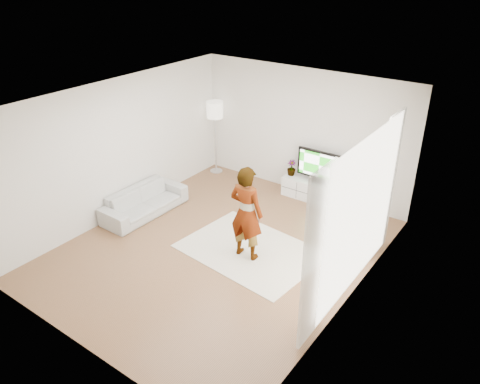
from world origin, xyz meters
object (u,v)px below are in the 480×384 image
Objects in this scene: media_console at (317,191)px; sofa at (144,201)px; player at (246,213)px; rug at (250,250)px; television at (320,166)px; floor_lamp at (215,113)px.

sofa is at bearing -135.52° from media_console.
player is (-0.04, -2.65, 0.66)m from media_console.
media_console is at bearing 88.28° from rug.
television is (0.00, 0.03, 0.61)m from media_console.
floor_lamp is at bearing -45.81° from player.
floor_lamp is at bearing 138.18° from rug.
television reaches higher than media_console.
rug is 0.89m from player.
media_console is 0.61m from television.
floor_lamp reaches higher than player.
floor_lamp is (-0.11, 2.54, 1.24)m from sofa.
floor_lamp reaches higher than rug.
television is 0.58× the size of floor_lamp.
sofa is (-2.65, -2.61, 0.06)m from media_console.
player reaches higher than sofa.
sofa is at bearing -87.58° from floor_lamp.
floor_lamp is (-2.76, -0.06, 1.29)m from media_console.
television is at bearing 90.00° from media_console.
player is at bearing -90.90° from media_console.
television is 0.59× the size of player.
media_console reaches higher than rug.
sofa is 1.06× the size of floor_lamp.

